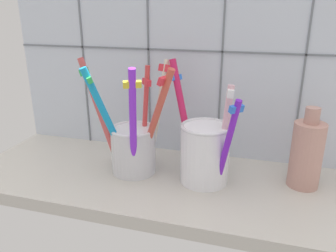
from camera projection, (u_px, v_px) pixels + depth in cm
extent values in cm
cube|color=#BCB7AD|center=(166.00, 184.00, 52.74)|extent=(64.00, 22.00, 2.00)
cube|color=silver|center=(186.00, 38.00, 56.31)|extent=(64.00, 2.00, 45.00)
cube|color=slate|center=(82.00, 36.00, 60.35)|extent=(0.30, 0.20, 45.00)
cube|color=slate|center=(148.00, 38.00, 56.99)|extent=(0.30, 0.20, 45.00)
cube|color=slate|center=(223.00, 40.00, 53.64)|extent=(0.30, 0.20, 45.00)
cube|color=slate|center=(308.00, 42.00, 50.29)|extent=(0.30, 0.20, 45.00)
cube|color=slate|center=(184.00, 50.00, 55.98)|extent=(64.00, 0.20, 0.30)
cylinder|color=silver|center=(134.00, 150.00, 53.62)|extent=(7.15, 7.15, 7.36)
torus|color=silver|center=(133.00, 129.00, 52.38)|extent=(7.30, 7.30, 0.50)
cylinder|color=#892BE6|center=(133.00, 127.00, 47.97)|extent=(3.03, 4.64, 17.73)
cube|color=yellow|center=(132.00, 84.00, 44.55)|extent=(2.60, 1.88, 1.02)
cylinder|color=#D75454|center=(100.00, 117.00, 51.64)|extent=(6.32, 1.59, 18.22)
cube|color=green|center=(84.00, 72.00, 49.61)|extent=(1.07, 2.14, 1.10)
cylinder|color=#CD4F3D|center=(153.00, 124.00, 49.74)|extent=(7.49, 3.55, 17.50)
cube|color=#E5333F|center=(167.00, 81.00, 46.03)|extent=(1.65, 2.34, 1.30)
cylinder|color=#D83E3E|center=(145.00, 118.00, 53.35)|extent=(2.06, 1.90, 16.71)
cube|color=#E5333F|center=(147.00, 82.00, 51.56)|extent=(2.07, 2.27, 1.00)
cylinder|color=#189BD3|center=(109.00, 123.00, 50.30)|extent=(6.37, 5.39, 17.46)
cube|color=green|center=(89.00, 79.00, 47.09)|extent=(2.23, 2.46, 1.02)
cylinder|color=beige|center=(158.00, 114.00, 54.11)|extent=(3.22, 5.36, 17.44)
cube|color=#E5333F|center=(165.00, 68.00, 52.96)|extent=(2.59, 1.92, 1.27)
cylinder|color=white|center=(205.00, 154.00, 50.33)|extent=(7.37, 7.37, 8.92)
torus|color=silver|center=(206.00, 126.00, 48.82)|extent=(7.51, 7.51, 0.50)
cylinder|color=purple|center=(227.00, 146.00, 45.91)|extent=(3.80, 3.76, 14.15)
cube|color=blue|center=(236.00, 109.00, 42.81)|extent=(2.05, 2.06, 1.09)
cylinder|color=#CB1D51|center=(184.00, 117.00, 52.32)|extent=(6.48, 5.81, 17.72)
cube|color=blue|center=(176.00, 78.00, 52.02)|extent=(2.03, 2.16, 1.01)
cylinder|color=beige|center=(224.00, 135.00, 48.42)|extent=(2.28, 1.30, 14.98)
cube|color=white|center=(230.00, 92.00, 46.18)|extent=(1.32, 2.61, 1.15)
cylinder|color=tan|center=(306.00, 155.00, 48.80)|extent=(4.55, 4.55, 9.92)
cylinder|color=tan|center=(312.00, 115.00, 46.73)|extent=(2.06, 2.06, 2.33)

